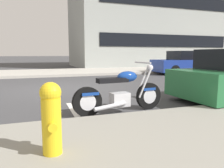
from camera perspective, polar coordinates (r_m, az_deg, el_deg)
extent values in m
plane|color=#3D3D3F|center=(8.26, -13.84, -1.24)|extent=(260.00, 260.00, 0.00)
cube|color=#ADA89E|center=(19.61, 21.35, 3.83)|extent=(120.00, 5.00, 0.14)
cube|color=silver|center=(4.76, -9.53, -7.79)|extent=(0.12, 2.20, 0.01)
cylinder|color=black|center=(5.14, 9.58, -3.11)|extent=(0.63, 0.17, 0.62)
cylinder|color=silver|center=(5.14, 9.58, -3.11)|extent=(0.35, 0.15, 0.34)
cylinder|color=black|center=(4.47, -6.54, -4.70)|extent=(0.63, 0.17, 0.62)
cylinder|color=silver|center=(4.47, -6.54, -4.70)|extent=(0.35, 0.15, 0.34)
cube|color=silver|center=(4.76, 2.09, -4.07)|extent=(0.42, 0.30, 0.30)
cube|color=black|center=(4.61, 0.13, 1.03)|extent=(0.70, 0.29, 0.10)
ellipsoid|color=navy|center=(4.77, 4.05, 1.96)|extent=(0.50, 0.29, 0.24)
cube|color=navy|center=(4.46, -5.96, -2.51)|extent=(0.38, 0.21, 0.06)
cube|color=navy|center=(5.10, 9.44, -1.25)|extent=(0.33, 0.19, 0.06)
cylinder|color=silver|center=(5.07, 7.84, 0.37)|extent=(0.34, 0.08, 0.65)
cylinder|color=silver|center=(4.95, 8.72, 0.18)|extent=(0.34, 0.08, 0.65)
cylinder|color=silver|center=(4.95, 8.07, 5.60)|extent=(0.10, 0.62, 0.04)
sphere|color=silver|center=(5.07, 9.94, 4.25)|extent=(0.15, 0.15, 0.15)
cylinder|color=silver|center=(4.53, -0.50, -5.89)|extent=(0.71, 0.16, 0.16)
cylinder|color=black|center=(6.72, 18.95, -0.84)|extent=(0.63, 0.25, 0.62)
cube|color=navy|center=(15.14, 19.47, 4.65)|extent=(4.79, 2.12, 0.76)
cube|color=black|center=(15.20, 20.02, 7.12)|extent=(2.71, 1.86, 0.56)
cylinder|color=black|center=(13.58, 16.19, 3.50)|extent=(0.63, 0.25, 0.62)
cylinder|color=black|center=(15.04, 12.72, 4.02)|extent=(0.63, 0.25, 0.62)
cylinder|color=black|center=(15.46, 25.96, 3.51)|extent=(0.63, 0.25, 0.62)
cylinder|color=black|center=(16.76, 22.06, 4.01)|extent=(0.63, 0.25, 0.62)
cylinder|color=gold|center=(2.61, -15.58, -10.61)|extent=(0.22, 0.22, 0.65)
sphere|color=gold|center=(2.51, -15.91, -2.20)|extent=(0.24, 0.24, 0.24)
cylinder|color=gold|center=(2.73, -15.81, -9.05)|extent=(0.10, 0.08, 0.10)
cylinder|color=gold|center=(2.47, -15.38, -10.89)|extent=(0.10, 0.08, 0.10)
cube|color=#939993|center=(24.71, 8.92, 17.87)|extent=(15.38, 8.70, 11.18)
cube|color=black|center=(20.60, 14.60, 10.95)|extent=(12.92, 0.06, 1.10)
cube|color=black|center=(21.08, 14.95, 20.39)|extent=(12.92, 0.06, 1.10)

